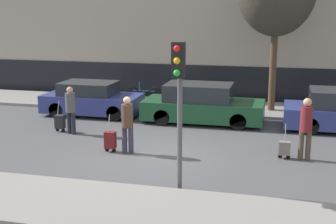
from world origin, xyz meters
The scene contains 13 objects.
ground_plane centered at (0.00, 0.00, 0.00)m, with size 80.00×80.00×0.00m, color #4C4C4F.
sidewalk_near centered at (0.00, -3.75, 0.06)m, with size 28.00×2.50×0.12m.
sidewalk_far centered at (0.00, 7.00, 0.06)m, with size 28.00×3.00×0.12m.
parked_car_0 centered at (-3.79, 4.69, 0.63)m, with size 3.91×1.76×1.34m.
parked_car_1 centered at (0.75, 4.51, 0.68)m, with size 4.50×1.85×1.47m.
pedestrian_left centered at (-3.33, 1.79, 0.93)m, with size 0.34×0.34×1.64m.
trolley_left centered at (-3.85, 1.97, 0.35)m, with size 0.34×0.29×1.13m.
pedestrian_center centered at (-0.74, 0.17, 0.98)m, with size 0.35×0.34×1.72m.
trolley_center centered at (-1.29, 0.16, 0.37)m, with size 0.34×0.29×1.16m.
pedestrian_right centered at (4.36, 0.78, 1.03)m, with size 0.35×0.34×1.80m.
trolley_right centered at (3.81, 0.75, 0.31)m, with size 0.34×0.29×1.05m.
traffic_light centered at (1.37, -2.36, 2.52)m, with size 0.28×0.47×3.52m.
parked_bicycle centered at (-2.26, 6.89, 0.49)m, with size 1.77×0.06×0.96m.
Camera 1 is at (3.63, -12.55, 4.26)m, focal length 50.00 mm.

